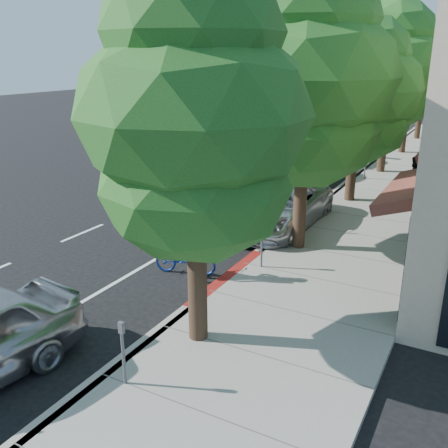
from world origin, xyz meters
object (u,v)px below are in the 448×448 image
Objects in this scene: street_tree_4 at (410,77)px; bicycle at (185,258)px; street_tree_1 at (306,81)px; street_tree_2 at (358,92)px; street_tree_3 at (391,68)px; street_tree_5 at (425,73)px; pedestrian at (413,178)px; street_tree_0 at (194,120)px; dark_suv_far at (366,130)px; white_pickup at (330,152)px; dark_sedan at (304,166)px; cyclist at (199,249)px; silver_suv at (279,207)px.

bicycle is (-2.16, -21.13, -4.10)m from street_tree_4.
street_tree_2 is (0.00, 6.00, -0.66)m from street_tree_1.
street_tree_3 is at bearing -23.59° from bicycle.
street_tree_3 is (-0.00, 6.00, 0.72)m from street_tree_2.
street_tree_5 is 17.20m from pedestrian.
street_tree_0 is at bearing -90.00° from street_tree_1.
street_tree_2 is at bearing -28.78° from bicycle.
white_pickup is at bearing -95.03° from dark_suv_far.
street_tree_4 is at bearing 90.00° from street_tree_2.
bicycle is 0.39× the size of dark_sedan.
street_tree_2 is 18.00m from street_tree_5.
street_tree_3 reaches higher than street_tree_2.
dark_sedan is at bearing 5.10° from cyclist.
street_tree_1 is at bearing -50.11° from bicycle.
street_tree_5 is 4.23× the size of bicycle.
street_tree_2 is 4.03× the size of cyclist.
silver_suv reaches higher than bicycle.
street_tree_0 reaches higher than cyclist.
silver_suv is at bearing 128.67° from street_tree_1.
bicycle is (-2.16, 2.87, -4.23)m from street_tree_0.
street_tree_1 reaches higher than street_tree_2.
silver_suv is 19.99m from dark_suv_far.
cyclist reaches higher than dark_suv_far.
street_tree_4 is at bearing 70.85° from dark_sedan.
white_pickup is 7.13m from pedestrian.
dark_sedan is at bearing -86.72° from white_pickup.
white_pickup is (-2.83, -11.63, -3.84)m from street_tree_5.
dark_suv_far is at bearing 96.39° from street_tree_0.
cyclist is 1.03× the size of pedestrian.
street_tree_0 is 4.90m from cyclist.
dark_sedan is at bearing -55.54° from pedestrian.
street_tree_4 is 10.49m from dark_sedan.
street_tree_5 is at bearing 90.00° from street_tree_2.
street_tree_2 is 4.21× the size of bicycle.
street_tree_1 is at bearing -72.58° from dark_sedan.
dark_sedan is (-2.97, 14.69, -3.96)m from street_tree_0.
cyclist is 5.08m from silver_suv.
street_tree_4 is 21.69m from cyclist.
bicycle is 4.95m from silver_suv.
street_tree_4 is at bearing -56.45° from dark_suv_far.
street_tree_1 is at bearing 32.40° from pedestrian.
street_tree_5 is (0.00, 12.00, -0.56)m from street_tree_3.
silver_suv is (0.20, 5.07, -0.15)m from cyclist.
street_tree_2 reaches higher than white_pickup.
cyclist is at bearing -93.25° from dark_suv_far.
bicycle is at bearing -95.85° from street_tree_4.
white_pickup is (-2.83, 0.37, -4.40)m from street_tree_3.
pedestrian is (3.61, 5.58, 0.27)m from silver_suv.
street_tree_0 is 30.00m from street_tree_5.
bicycle is 0.32× the size of white_pickup.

